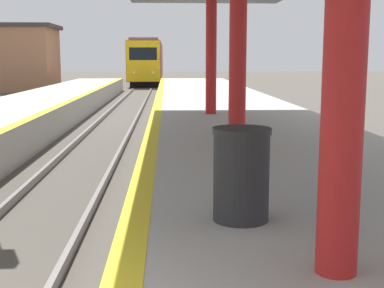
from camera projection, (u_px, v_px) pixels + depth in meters
train at (148, 62)px, 54.88m from camera, size 2.87×21.71×4.24m
trash_bin at (241, 174)px, 5.17m from camera, size 0.57×0.57×0.91m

